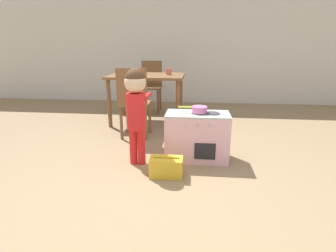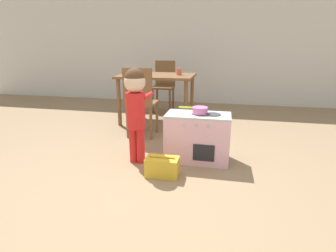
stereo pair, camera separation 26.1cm
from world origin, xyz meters
name	(u,v)px [view 1 (the left image)]	position (x,y,z in m)	size (l,w,h in m)	color
ground_plane	(157,203)	(0.00, 0.00, 0.00)	(16.00, 16.00, 0.00)	#8E7556
wall_back	(184,37)	(0.00, 3.79, 1.30)	(10.00, 0.06, 2.60)	silver
play_kitchen	(197,136)	(0.29, 0.85, 0.25)	(0.64, 0.35, 0.50)	#EAB2C6
toy_pot	(199,109)	(0.30, 0.86, 0.53)	(0.29, 0.15, 0.06)	pink
child_figure	(136,102)	(-0.29, 0.68, 0.63)	(0.21, 0.37, 0.94)	red
toy_basket	(166,167)	(0.02, 0.44, 0.09)	(0.29, 0.16, 0.19)	gold
dining_table	(147,81)	(-0.47, 2.20, 0.63)	(1.10, 0.81, 0.72)	brown
dining_chair_near	(134,101)	(-0.49, 1.44, 0.47)	(0.37, 0.37, 0.89)	brown
dining_chair_far	(151,85)	(-0.53, 2.94, 0.47)	(0.37, 0.37, 0.89)	brown
cup_on_table	(169,71)	(-0.14, 2.23, 0.77)	(0.08, 0.08, 0.10)	#D15B4C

